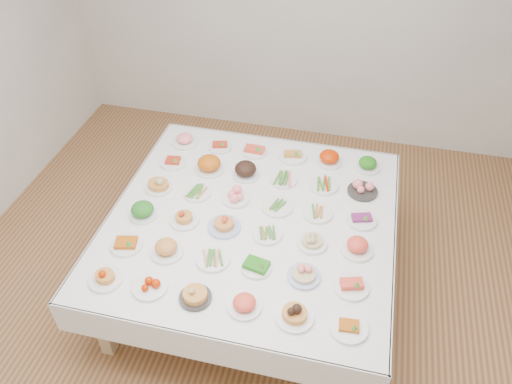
% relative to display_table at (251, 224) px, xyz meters
% --- Properties ---
extents(room_envelope, '(5.02, 5.02, 2.81)m').
position_rel_display_table_xyz_m(room_envelope, '(-0.07, -0.15, 1.15)').
color(room_envelope, '#9B6E40').
rests_on(room_envelope, ground).
extents(display_table, '(2.14, 2.14, 0.75)m').
position_rel_display_table_xyz_m(display_table, '(0.00, 0.00, 0.00)').
color(display_table, white).
rests_on(display_table, ground).
extents(dish_0, '(0.22, 0.22, 0.11)m').
position_rel_display_table_xyz_m(dish_0, '(-0.79, -0.81, 0.12)').
color(dish_0, white).
rests_on(dish_0, display_table).
extents(dish_1, '(0.23, 0.23, 0.09)m').
position_rel_display_table_xyz_m(dish_1, '(-0.48, -0.79, 0.10)').
color(dish_1, white).
rests_on(dish_1, display_table).
extents(dish_2, '(0.21, 0.21, 0.11)m').
position_rel_display_table_xyz_m(dish_2, '(-0.17, -0.81, 0.12)').
color(dish_2, '#2C2A27').
rests_on(dish_2, display_table).
extents(dish_3, '(0.21, 0.21, 0.12)m').
position_rel_display_table_xyz_m(dish_3, '(0.15, -0.80, 0.12)').
color(dish_3, white).
rests_on(dish_3, display_table).
extents(dish_4, '(0.24, 0.24, 0.15)m').
position_rel_display_table_xyz_m(dish_4, '(0.47, -0.80, 0.14)').
color(dish_4, white).
rests_on(dish_4, display_table).
extents(dish_5, '(0.24, 0.24, 0.09)m').
position_rel_display_table_xyz_m(dish_5, '(0.80, -0.80, 0.10)').
color(dish_5, white).
rests_on(dish_5, display_table).
extents(dish_6, '(0.22, 0.22, 0.10)m').
position_rel_display_table_xyz_m(dish_6, '(-0.79, -0.49, 0.11)').
color(dish_6, white).
rests_on(dish_6, display_table).
extents(dish_7, '(0.23, 0.23, 0.13)m').
position_rel_display_table_xyz_m(dish_7, '(-0.49, -0.48, 0.13)').
color(dish_7, white).
rests_on(dish_7, display_table).
extents(dish_8, '(0.23, 0.23, 0.05)m').
position_rel_display_table_xyz_m(dish_8, '(-0.16, -0.47, 0.09)').
color(dish_8, white).
rests_on(dish_8, display_table).
extents(dish_9, '(0.20, 0.20, 0.10)m').
position_rel_display_table_xyz_m(dish_9, '(0.15, -0.47, 0.11)').
color(dish_9, white).
rests_on(dish_9, display_table).
extents(dish_10, '(0.24, 0.24, 0.13)m').
position_rel_display_table_xyz_m(dish_10, '(0.48, -0.48, 0.13)').
color(dish_10, '#4C66B2').
rests_on(dish_10, display_table).
extents(dish_11, '(0.23, 0.23, 0.09)m').
position_rel_display_table_xyz_m(dish_11, '(0.79, -0.49, 0.10)').
color(dish_11, white).
rests_on(dish_11, display_table).
extents(dish_12, '(0.21, 0.21, 0.13)m').
position_rel_display_table_xyz_m(dish_12, '(-0.80, -0.17, 0.13)').
color(dish_12, white).
rests_on(dish_12, display_table).
extents(dish_13, '(0.22, 0.22, 0.11)m').
position_rel_display_table_xyz_m(dish_13, '(-0.48, -0.16, 0.12)').
color(dish_13, white).
rests_on(dish_13, display_table).
extents(dish_14, '(0.24, 0.24, 0.12)m').
position_rel_display_table_xyz_m(dish_14, '(-0.17, -0.15, 0.12)').
color(dish_14, '#4C66B2').
rests_on(dish_14, display_table).
extents(dish_15, '(0.21, 0.21, 0.05)m').
position_rel_display_table_xyz_m(dish_15, '(0.16, -0.15, 0.09)').
color(dish_15, white).
rests_on(dish_15, display_table).
extents(dish_16, '(0.21, 0.21, 0.12)m').
position_rel_display_table_xyz_m(dish_16, '(0.48, -0.17, 0.12)').
color(dish_16, white).
rests_on(dish_16, display_table).
extents(dish_17, '(0.23, 0.23, 0.12)m').
position_rel_display_table_xyz_m(dish_17, '(0.80, -0.15, 0.12)').
color(dish_17, white).
rests_on(dish_17, display_table).
extents(dish_18, '(0.21, 0.21, 0.13)m').
position_rel_display_table_xyz_m(dish_18, '(-0.80, 0.15, 0.13)').
color(dish_18, white).
rests_on(dish_18, display_table).
extents(dish_19, '(0.21, 0.21, 0.05)m').
position_rel_display_table_xyz_m(dish_19, '(-0.48, 0.16, 0.09)').
color(dish_19, white).
rests_on(dish_19, display_table).
extents(dish_20, '(0.21, 0.21, 0.10)m').
position_rel_display_table_xyz_m(dish_20, '(-0.17, 0.16, 0.12)').
color(dish_20, white).
rests_on(dish_20, display_table).
extents(dish_21, '(0.24, 0.24, 0.05)m').
position_rel_display_table_xyz_m(dish_21, '(0.17, 0.15, 0.09)').
color(dish_21, white).
rests_on(dish_21, display_table).
extents(dish_22, '(0.23, 0.23, 0.05)m').
position_rel_display_table_xyz_m(dish_22, '(0.48, 0.15, 0.09)').
color(dish_22, white).
rests_on(dish_22, display_table).
extents(dish_23, '(0.23, 0.23, 0.09)m').
position_rel_display_table_xyz_m(dish_23, '(0.81, 0.15, 0.10)').
color(dish_23, white).
rests_on(dish_23, display_table).
extents(dish_24, '(0.22, 0.22, 0.09)m').
position_rel_display_table_xyz_m(dish_24, '(-0.81, 0.49, 0.10)').
color(dish_24, white).
rests_on(dish_24, display_table).
extents(dish_25, '(0.25, 0.25, 0.16)m').
position_rel_display_table_xyz_m(dish_25, '(-0.48, 0.47, 0.14)').
color(dish_25, white).
rests_on(dish_25, display_table).
extents(dish_26, '(0.22, 0.22, 0.12)m').
position_rel_display_table_xyz_m(dish_26, '(-0.17, 0.47, 0.12)').
color(dish_26, white).
rests_on(dish_26, display_table).
extents(dish_27, '(0.22, 0.22, 0.06)m').
position_rel_display_table_xyz_m(dish_27, '(0.15, 0.48, 0.09)').
color(dish_27, white).
rests_on(dish_27, display_table).
extents(dish_28, '(0.23, 0.23, 0.05)m').
position_rel_display_table_xyz_m(dish_28, '(0.48, 0.48, 0.09)').
color(dish_28, white).
rests_on(dish_28, display_table).
extents(dish_29, '(0.24, 0.24, 0.11)m').
position_rel_display_table_xyz_m(dish_29, '(0.79, 0.49, 0.12)').
color(dish_29, '#2C2A27').
rests_on(dish_29, display_table).
extents(dish_30, '(0.23, 0.23, 0.12)m').
position_rel_display_table_xyz_m(dish_30, '(-0.81, 0.79, 0.12)').
color(dish_30, white).
rests_on(dish_30, display_table).
extents(dish_31, '(0.21, 0.21, 0.08)m').
position_rel_display_table_xyz_m(dish_31, '(-0.48, 0.80, 0.10)').
color(dish_31, white).
rests_on(dish_31, display_table).
extents(dish_32, '(0.22, 0.22, 0.11)m').
position_rel_display_table_xyz_m(dish_32, '(-0.17, 0.80, 0.11)').
color(dish_32, white).
rests_on(dish_32, display_table).
extents(dish_33, '(0.24, 0.24, 0.09)m').
position_rel_display_table_xyz_m(dish_33, '(0.17, 0.81, 0.10)').
color(dish_33, white).
rests_on(dish_33, display_table).
extents(dish_34, '(0.22, 0.22, 0.14)m').
position_rel_display_table_xyz_m(dish_34, '(0.48, 0.81, 0.13)').
color(dish_34, white).
rests_on(dish_34, display_table).
extents(dish_35, '(0.21, 0.21, 0.11)m').
position_rel_display_table_xyz_m(dish_35, '(0.80, 0.80, 0.12)').
color(dish_35, white).
rests_on(dish_35, display_table).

